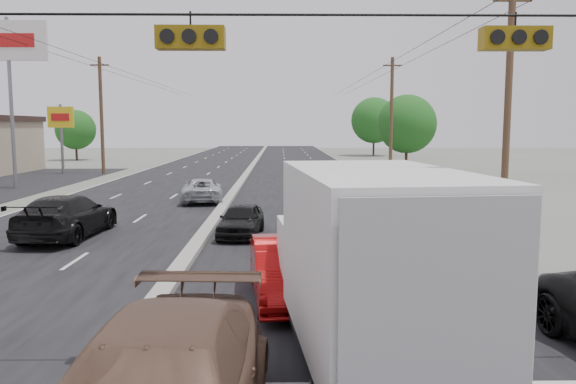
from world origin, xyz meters
name	(u,v)px	position (x,y,z in m)	size (l,w,h in m)	color
ground	(106,378)	(0.00, 0.00, 0.00)	(200.00, 200.00, 0.00)	#606356
road_surface	(239,186)	(0.00, 30.00, 0.00)	(20.00, 160.00, 0.02)	black
center_median	(239,184)	(0.00, 30.00, 0.10)	(0.50, 160.00, 0.20)	gray
utility_pole_left_c	(101,115)	(-12.50, 40.00, 5.11)	(1.60, 0.30, 10.00)	#422D1E
utility_pole_right_b	(508,103)	(12.50, 15.00, 5.11)	(1.60, 0.30, 10.00)	#422D1E
utility_pole_right_c	(391,115)	(12.50, 40.00, 5.11)	(1.60, 0.30, 10.00)	#422D1E
traffic_signals	(184,35)	(1.40, 0.00, 5.49)	(25.00, 0.30, 0.54)	black
pole_sign_billboard	(8,51)	(-14.50, 28.00, 8.87)	(5.00, 0.25, 11.00)	slate
pole_sign_far	(61,123)	(-16.00, 40.00, 4.41)	(2.20, 0.25, 6.00)	slate
tree_left_far	(76,130)	(-22.00, 60.00, 3.72)	(4.80, 4.80, 6.12)	#382619
tree_right_mid	(407,124)	(15.00, 45.00, 4.34)	(5.60, 5.60, 7.14)	#382619
tree_right_far	(374,120)	(16.00, 70.00, 4.96)	(6.40, 6.40, 8.16)	#382619
box_truck	(366,267)	(4.31, 0.35, 1.77)	(3.02, 6.98, 3.44)	black
red_sedan	(286,270)	(3.00, 4.13, 0.72)	(1.53, 4.38, 1.44)	#9D0909
queue_car_a	(241,220)	(1.40, 11.91, 0.61)	(1.45, 3.61, 1.23)	black
queue_car_b	(312,242)	(3.78, 7.20, 0.77)	(1.62, 4.65, 1.53)	silver
queue_car_c	(335,209)	(5.07, 13.59, 0.79)	(2.62, 5.69, 1.58)	#ABAEB3
queue_car_d	(440,262)	(7.00, 5.30, 0.61)	(1.71, 4.21, 1.22)	navy
queue_car_e	(384,213)	(7.00, 13.17, 0.69)	(1.62, 4.03, 1.37)	maroon
oncoming_near	(67,216)	(-5.03, 11.77, 0.80)	(2.23, 5.48, 1.59)	black
oncoming_far	(202,190)	(-1.40, 21.61, 0.64)	(2.12, 4.59, 1.27)	#A7A9AE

